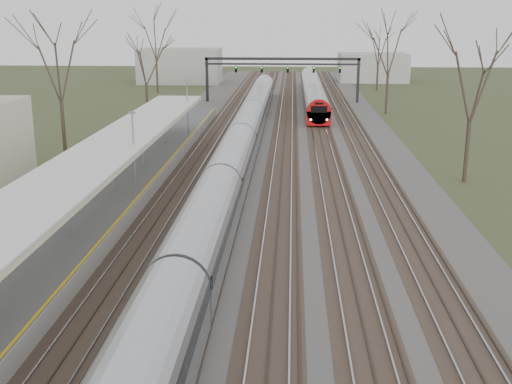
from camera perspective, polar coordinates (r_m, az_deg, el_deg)
track_bed at (r=59.09m, az=1.81°, el=4.24°), size 24.00×160.00×0.22m
platform at (r=43.28m, az=-11.24°, el=0.40°), size 3.50×69.00×1.00m
canopy at (r=38.27m, az=-13.15°, el=3.61°), size 4.10×50.00×3.11m
signal_gantry at (r=88.21m, az=2.37°, el=11.10°), size 21.00×0.59×6.08m
tree_west_far at (r=54.39m, az=-17.19°, el=11.07°), size 5.50×5.50×11.33m
tree_east_far at (r=46.81m, az=18.74°, el=9.45°), size 5.00×5.00×10.30m
train_near at (r=52.63m, az=-1.39°, el=4.43°), size 2.62×90.21×3.05m
train_far at (r=90.17m, az=5.07°, el=8.96°), size 2.62×45.21×3.05m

